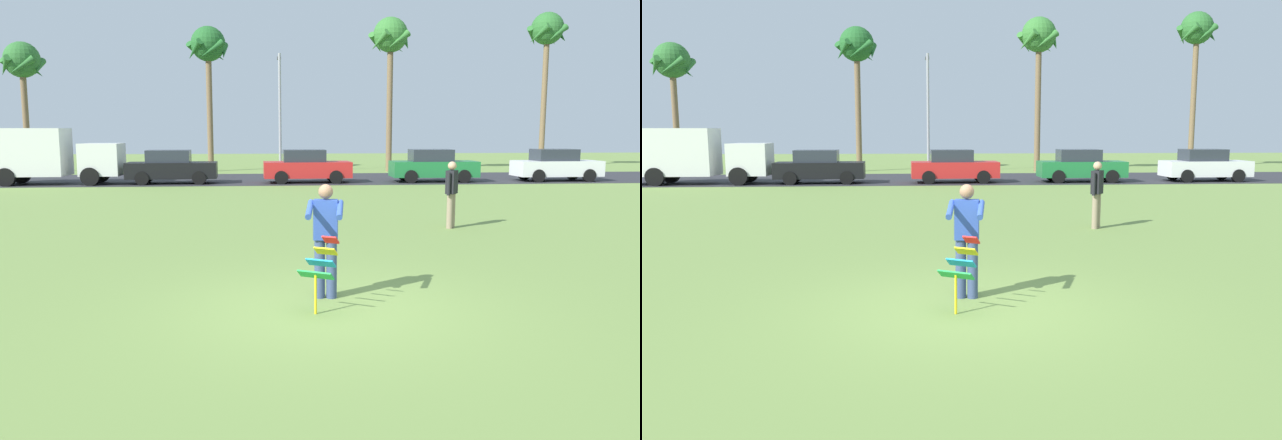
% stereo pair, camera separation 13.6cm
% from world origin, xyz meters
% --- Properties ---
extents(ground_plane, '(120.00, 120.00, 0.00)m').
position_xyz_m(ground_plane, '(0.00, 0.00, 0.00)').
color(ground_plane, olive).
extents(road_strip, '(120.00, 8.00, 0.01)m').
position_xyz_m(road_strip, '(0.00, 23.94, 0.01)').
color(road_strip, '#2D2D33').
rests_on(road_strip, ground).
extents(person_kite_flyer, '(0.61, 0.71, 1.73)m').
position_xyz_m(person_kite_flyer, '(0.01, 0.55, 0.95)').
color(person_kite_flyer, '#384772').
rests_on(person_kite_flyer, ground).
extents(kite_held, '(0.64, 0.73, 1.02)m').
position_xyz_m(kite_held, '(-0.12, -0.12, 0.67)').
color(kite_held, red).
rests_on(kite_held, ground).
extents(parked_truck_white_box, '(6.71, 2.15, 2.62)m').
position_xyz_m(parked_truck_white_box, '(-11.47, 21.54, 1.41)').
color(parked_truck_white_box, silver).
rests_on(parked_truck_white_box, ground).
extents(parked_car_black, '(4.26, 1.94, 1.60)m').
position_xyz_m(parked_car_black, '(-5.39, 21.54, 0.77)').
color(parked_car_black, black).
rests_on(parked_car_black, ground).
extents(parked_car_red, '(4.25, 1.93, 1.60)m').
position_xyz_m(parked_car_red, '(1.05, 21.54, 0.77)').
color(parked_car_red, red).
rests_on(parked_car_red, ground).
extents(parked_car_green, '(4.22, 1.88, 1.60)m').
position_xyz_m(parked_car_green, '(7.30, 21.54, 0.77)').
color(parked_car_green, '#1E7238').
rests_on(parked_car_green, ground).
extents(parked_car_white, '(4.23, 1.89, 1.60)m').
position_xyz_m(parked_car_white, '(13.59, 21.54, 0.77)').
color(parked_car_white, white).
rests_on(parked_car_white, ground).
extents(palm_tree_left_near, '(2.58, 2.71, 7.71)m').
position_xyz_m(palm_tree_left_near, '(-15.23, 30.44, 6.35)').
color(palm_tree_left_near, brown).
rests_on(palm_tree_left_near, ground).
extents(palm_tree_right_near, '(2.58, 2.71, 8.78)m').
position_xyz_m(palm_tree_right_near, '(-4.34, 30.66, 7.34)').
color(palm_tree_right_near, brown).
rests_on(palm_tree_right_near, ground).
extents(palm_tree_centre_far, '(2.58, 2.71, 9.31)m').
position_xyz_m(palm_tree_centre_far, '(6.70, 29.72, 7.82)').
color(palm_tree_centre_far, brown).
rests_on(palm_tree_centre_far, ground).
extents(palm_tree_far_left, '(2.58, 2.71, 10.23)m').
position_xyz_m(palm_tree_far_left, '(17.69, 32.31, 8.67)').
color(palm_tree_far_left, brown).
rests_on(palm_tree_far_left, ground).
extents(streetlight_pole, '(0.24, 1.65, 7.00)m').
position_xyz_m(streetlight_pole, '(-0.06, 29.01, 4.00)').
color(streetlight_pole, '#9E9EA3').
rests_on(streetlight_pole, ground).
extents(person_walker_near, '(0.39, 0.48, 1.73)m').
position_xyz_m(person_walker_near, '(3.89, 7.08, 0.93)').
color(person_walker_near, gray).
rests_on(person_walker_near, ground).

